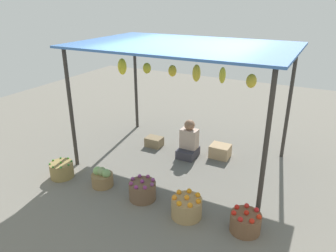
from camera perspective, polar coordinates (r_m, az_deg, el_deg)
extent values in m
plane|color=slate|center=(6.40, 2.49, -6.09)|extent=(14.00, 14.00, 0.00)
cylinder|color=#38332D|center=(6.06, -16.93, 2.74)|extent=(0.07, 0.07, 2.23)
cylinder|color=#38332D|center=(4.52, 17.01, -3.92)|extent=(0.07, 0.07, 2.23)
cylinder|color=#38332D|center=(7.68, -5.78, 7.59)|extent=(0.07, 0.07, 2.23)
cylinder|color=#38332D|center=(6.53, 20.79, 3.64)|extent=(0.07, 0.07, 2.23)
cube|color=#406EB2|center=(5.70, 2.87, 14.25)|extent=(3.77, 2.47, 0.04)
ellipsoid|color=yellow|center=(6.26, -8.18, 10.46)|extent=(0.17, 0.17, 0.31)
ellipsoid|color=yellow|center=(6.07, -3.78, 10.26)|extent=(0.15, 0.15, 0.20)
ellipsoid|color=yellow|center=(5.83, 0.79, 9.82)|extent=(0.15, 0.15, 0.21)
ellipsoid|color=yellow|center=(5.67, 5.11, 9.38)|extent=(0.14, 0.14, 0.30)
ellipsoid|color=yellow|center=(5.56, 9.69, 8.91)|extent=(0.11, 0.11, 0.28)
ellipsoid|color=yellow|center=(5.27, 14.66, 7.78)|extent=(0.17, 0.17, 0.23)
cube|color=#3C3941|center=(6.51, 3.57, -4.74)|extent=(0.36, 0.44, 0.18)
cube|color=#BFA491|center=(6.42, 3.81, -2.25)|extent=(0.34, 0.22, 0.40)
sphere|color=#916649|center=(6.31, 3.88, 0.19)|extent=(0.21, 0.21, 0.21)
cylinder|color=olive|center=(6.09, -18.44, -7.44)|extent=(0.41, 0.41, 0.28)
sphere|color=#3D932C|center=(6.01, -18.61, -6.16)|extent=(0.04, 0.04, 0.04)
sphere|color=#337F2D|center=(5.89, -17.33, -6.63)|extent=(0.04, 0.04, 0.04)
sphere|color=#3A8137|center=(6.01, -16.85, -6.00)|extent=(0.04, 0.04, 0.04)
sphere|color=#3B8B26|center=(6.13, -17.40, -5.50)|extent=(0.04, 0.04, 0.04)
sphere|color=#3B8B34|center=(6.18, -18.62, -5.41)|extent=(0.04, 0.04, 0.04)
sphere|color=#40902C|center=(6.14, -19.83, -5.77)|extent=(0.04, 0.04, 0.04)
sphere|color=#358428|center=(6.03, -20.36, -6.38)|extent=(0.04, 0.04, 0.04)
sphere|color=#3D8B31|center=(5.91, -19.87, -6.91)|extent=(0.04, 0.04, 0.04)
sphere|color=green|center=(5.85, -18.60, -7.02)|extent=(0.04, 0.04, 0.04)
cylinder|color=olive|center=(5.66, -11.62, -9.39)|extent=(0.37, 0.37, 0.22)
sphere|color=#84A064|center=(5.58, -11.75, -7.91)|extent=(0.15, 0.15, 0.15)
sphere|color=#7CA361|center=(5.53, -10.96, -8.29)|extent=(0.15, 0.15, 0.15)
sphere|color=#81B064|center=(5.64, -12.49, -7.80)|extent=(0.15, 0.15, 0.15)
cylinder|color=brown|center=(5.22, -4.58, -11.42)|extent=(0.43, 0.43, 0.29)
sphere|color=#832F78|center=(5.13, -4.64, -9.81)|extent=(0.06, 0.06, 0.06)
sphere|color=#7B3E71|center=(5.05, -2.89, -10.38)|extent=(0.06, 0.06, 0.06)
sphere|color=#883C78|center=(5.16, -2.69, -9.58)|extent=(0.06, 0.06, 0.06)
sphere|color=#89386D|center=(5.26, -3.61, -8.97)|extent=(0.06, 0.06, 0.06)
sphere|color=#7D3672|center=(5.28, -5.09, -8.89)|extent=(0.06, 0.06, 0.06)
sphere|color=#76346E|center=(5.21, -6.32, -9.37)|extent=(0.06, 0.06, 0.06)
sphere|color=#88356A|center=(5.10, -6.61, -10.16)|extent=(0.06, 0.06, 0.06)
sphere|color=#862E72|center=(5.00, -5.72, -10.81)|extent=(0.06, 0.06, 0.06)
sphere|color=#81306B|center=(4.98, -4.15, -10.91)|extent=(0.06, 0.06, 0.06)
cylinder|color=#A68655|center=(4.85, 3.33, -14.33)|extent=(0.45, 0.45, 0.30)
sphere|color=orange|center=(4.74, 3.38, -12.59)|extent=(0.08, 0.08, 0.08)
sphere|color=orange|center=(4.69, 5.45, -13.21)|extent=(0.08, 0.08, 0.08)
sphere|color=orange|center=(4.82, 5.34, -12.13)|extent=(0.08, 0.08, 0.08)
sphere|color=orange|center=(4.89, 3.81, -11.48)|extent=(0.08, 0.08, 0.08)
sphere|color=orange|center=(4.86, 1.97, -11.70)|extent=(0.08, 0.08, 0.08)
sphere|color=orange|center=(4.74, 1.14, -12.65)|extent=(0.08, 0.08, 0.08)
sphere|color=orange|center=(4.63, 1.99, -13.65)|extent=(0.08, 0.08, 0.08)
sphere|color=orange|center=(4.60, 3.96, -13.92)|extent=(0.08, 0.08, 0.08)
cylinder|color=brown|center=(4.71, 13.64, -16.39)|extent=(0.42, 0.42, 0.27)
sphere|color=red|center=(4.61, 13.83, -14.78)|extent=(0.07, 0.07, 0.07)
sphere|color=red|center=(4.60, 15.95, -15.31)|extent=(0.07, 0.07, 0.07)
sphere|color=red|center=(4.71, 15.53, -14.23)|extent=(0.07, 0.07, 0.07)
sphere|color=red|center=(4.76, 13.88, -13.64)|extent=(0.07, 0.07, 0.07)
sphere|color=red|center=(4.70, 12.20, -13.94)|extent=(0.07, 0.07, 0.07)
sphere|color=red|center=(4.59, 11.67, -14.94)|extent=(0.07, 0.07, 0.07)
sphere|color=red|center=(4.49, 12.79, -15.92)|extent=(0.07, 0.07, 0.07)
sphere|color=red|center=(4.50, 14.74, -16.09)|extent=(0.07, 0.07, 0.07)
cube|color=tan|center=(6.55, 9.30, -4.44)|extent=(0.39, 0.33, 0.26)
cube|color=#85704F|center=(6.94, -2.48, -2.82)|extent=(0.35, 0.27, 0.20)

